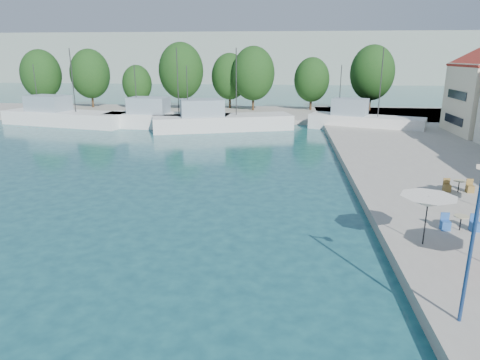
# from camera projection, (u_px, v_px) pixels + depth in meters

# --- Properties ---
(quay_far) EXTENTS (90.00, 16.00, 0.60)m
(quay_far) POSITION_uv_depth(u_px,v_px,m) (225.00, 114.00, 65.68)
(quay_far) COLOR gray
(quay_far) RESTS_ON ground
(hill_west) EXTENTS (180.00, 40.00, 16.00)m
(hill_west) POSITION_uv_depth(u_px,v_px,m) (200.00, 58.00, 154.50)
(hill_west) COLOR gray
(hill_west) RESTS_ON ground
(hill_east) EXTENTS (140.00, 40.00, 12.00)m
(hill_east) POSITION_uv_depth(u_px,v_px,m) (386.00, 63.00, 167.12)
(hill_east) COLOR gray
(hill_east) RESTS_ON ground
(trawler_01) EXTENTS (17.89, 8.20, 10.20)m
(trawler_01) POSITION_uv_depth(u_px,v_px,m) (63.00, 117.00, 56.83)
(trawler_01) COLOR white
(trawler_01) RESTS_ON ground
(trawler_02) EXTENTS (16.19, 5.14, 10.20)m
(trawler_02) POSITION_uv_depth(u_px,v_px,m) (164.00, 119.00, 54.65)
(trawler_02) COLOR silver
(trawler_02) RESTS_ON ground
(trawler_03) EXTENTS (17.63, 9.35, 10.20)m
(trawler_03) POSITION_uv_depth(u_px,v_px,m) (219.00, 121.00, 52.88)
(trawler_03) COLOR silver
(trawler_03) RESTS_ON ground
(trawler_04) EXTENTS (14.04, 8.12, 10.20)m
(trawler_04) POSITION_uv_depth(u_px,v_px,m) (363.00, 122.00, 52.71)
(trawler_04) COLOR silver
(trawler_04) RESTS_ON ground
(tree_01) EXTENTS (6.28, 6.28, 9.30)m
(tree_01) POSITION_uv_depth(u_px,v_px,m) (41.00, 74.00, 68.85)
(tree_01) COLOR #3F2B19
(tree_01) RESTS_ON quay_far
(tree_02) EXTENTS (6.34, 6.34, 9.39)m
(tree_02) POSITION_uv_depth(u_px,v_px,m) (90.00, 74.00, 69.70)
(tree_02) COLOR #3F2B19
(tree_02) RESTS_ON quay_far
(tree_03) EXTENTS (4.66, 4.66, 6.89)m
(tree_03) POSITION_uv_depth(u_px,v_px,m) (137.00, 84.00, 68.22)
(tree_03) COLOR #3F2B19
(tree_03) RESTS_ON quay_far
(tree_04) EXTENTS (7.00, 7.00, 10.36)m
(tree_04) POSITION_uv_depth(u_px,v_px,m) (181.00, 71.00, 67.14)
(tree_04) COLOR #3F2B19
(tree_04) RESTS_ON quay_far
(tree_05) EXTENTS (5.89, 5.89, 8.72)m
(tree_05) POSITION_uv_depth(u_px,v_px,m) (230.00, 77.00, 68.85)
(tree_05) COLOR #3F2B19
(tree_05) RESTS_ON quay_far
(tree_06) EXTENTS (6.58, 6.58, 9.74)m
(tree_06) POSITION_uv_depth(u_px,v_px,m) (253.00, 73.00, 65.89)
(tree_06) COLOR #3F2B19
(tree_06) RESTS_ON quay_far
(tree_07) EXTENTS (5.47, 5.47, 8.09)m
(tree_07) POSITION_uv_depth(u_px,v_px,m) (312.00, 80.00, 66.43)
(tree_07) COLOR #3F2B19
(tree_07) RESTS_ON quay_far
(tree_08) EXTENTS (6.72, 6.72, 9.94)m
(tree_08) POSITION_uv_depth(u_px,v_px,m) (372.00, 73.00, 65.61)
(tree_08) COLOR #3F2B19
(tree_08) RESTS_ON quay_far
(umbrella_white) EXTENTS (2.49, 2.49, 2.32)m
(umbrella_white) POSITION_uv_depth(u_px,v_px,m) (428.00, 202.00, 19.02)
(umbrella_white) COLOR black
(umbrella_white) RESTS_ON quay_right
(cafe_table_02) EXTENTS (1.82, 0.70, 0.76)m
(cafe_table_02) POSITION_uv_depth(u_px,v_px,m) (460.00, 225.00, 21.07)
(cafe_table_02) COLOR black
(cafe_table_02) RESTS_ON quay_right
(cafe_table_03) EXTENTS (1.82, 0.70, 0.76)m
(cafe_table_03) POSITION_uv_depth(u_px,v_px,m) (458.00, 188.00, 27.00)
(cafe_table_03) COLOR black
(cafe_table_03) RESTS_ON quay_right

